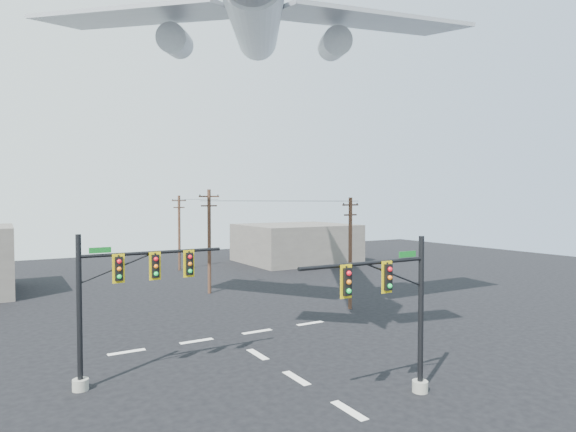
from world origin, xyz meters
TOP-DOWN VIEW (x-y plane):
  - ground at (0.00, 0.00)m, footprint 120.00×120.00m
  - lane_markings at (0.00, 5.33)m, footprint 14.00×21.20m
  - signal_mast_near at (2.46, -0.14)m, footprint 6.56×0.75m
  - signal_mast_far at (-7.23, 7.55)m, footprint 6.90×0.75m
  - utility_pole_a at (11.00, 14.07)m, footprint 1.70×0.41m
  - utility_pole_b at (3.99, 25.31)m, footprint 1.87×0.31m
  - utility_pole_c at (6.00, 40.11)m, footprint 1.80×0.42m
  - power_lines at (6.17, 26.59)m, footprint 8.62×26.05m
  - airliner at (2.47, 13.05)m, footprint 25.32×27.64m
  - building_right at (22.00, 40.00)m, footprint 14.00×12.00m

SIDE VIEW (x-z plane):
  - ground at x=0.00m, z-range 0.00..0.00m
  - lane_markings at x=0.00m, z-range 0.01..0.01m
  - building_right at x=22.00m, z-range 0.00..5.00m
  - signal_mast_near at x=2.46m, z-range 0.25..7.05m
  - signal_mast_far at x=-7.23m, z-range 0.46..7.32m
  - utility_pole_a at x=11.00m, z-range 0.20..8.71m
  - utility_pole_c at x=6.00m, z-range 0.21..9.02m
  - utility_pole_b at x=3.99m, z-range 0.21..9.46m
  - power_lines at x=6.17m, z-range 8.22..8.39m
  - airliner at x=2.47m, z-range 15.89..24.06m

